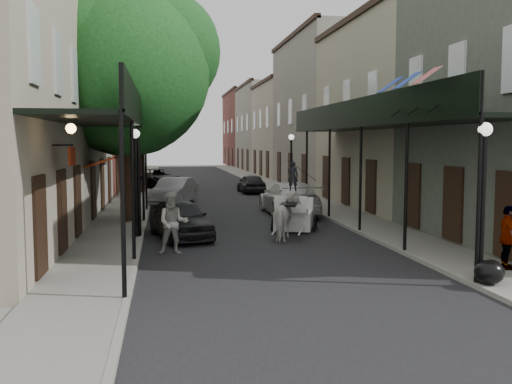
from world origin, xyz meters
name	(u,v)px	position (x,y,z in m)	size (l,w,h in m)	color
ground	(290,274)	(0.00, 0.00, 0.00)	(140.00, 140.00, 0.00)	gray
road	(217,198)	(0.00, 20.00, 0.01)	(8.00, 90.00, 0.01)	black
sidewalk_left	(132,199)	(-5.00, 20.00, 0.06)	(2.20, 90.00, 0.12)	gray
sidewalk_right	(298,196)	(5.00, 20.00, 0.06)	(2.20, 90.00, 0.12)	gray
building_row_left	(89,117)	(-8.60, 30.00, 5.25)	(5.00, 80.00, 10.50)	#9F957F
building_row_right	(314,118)	(8.60, 30.00, 5.25)	(5.00, 80.00, 10.50)	gray
gallery_left	(117,123)	(-4.79, 6.98, 4.05)	(2.20, 18.05, 4.88)	black
gallery_right	(372,125)	(4.79, 6.98, 4.05)	(2.20, 18.05, 4.88)	black
tree_near	(136,66)	(-4.20, 10.18, 6.49)	(7.31, 6.80, 9.63)	#382619
tree_far	(146,104)	(-4.25, 24.18, 5.84)	(6.45, 6.00, 8.61)	#382619
lamppost_right_near	(483,200)	(4.10, -2.00, 2.05)	(0.32, 0.32, 3.71)	black
lamppost_left	(136,181)	(-4.10, 6.00, 2.05)	(0.32, 0.32, 3.71)	black
lamppost_right_far	(291,165)	(4.10, 18.00, 2.05)	(0.32, 0.32, 3.71)	black
horse	(288,217)	(1.07, 5.06, 0.81)	(0.87, 1.91, 1.61)	silver
carriage	(295,202)	(1.87, 7.45, 1.05)	(2.15, 2.68, 2.70)	black
pedestrian_walking	(173,223)	(-2.89, 3.15, 0.95)	(0.92, 0.72, 1.90)	#A4A39B
pedestrian_sidewalk_left	(137,182)	(-4.72, 20.30, 1.04)	(1.18, 0.68, 1.83)	gray
pedestrian_sidewalk_right	(508,238)	(5.53, -0.83, 0.94)	(0.96, 0.40, 1.64)	gray
car_left_near	(180,219)	(-2.60, 6.01, 0.69)	(1.62, 4.03, 1.37)	black
car_left_mid	(174,191)	(-2.60, 16.97, 0.73)	(1.55, 4.43, 1.46)	gray
car_left_far	(158,178)	(-3.60, 28.71, 0.72)	(2.37, 5.15, 1.43)	black
car_right_near	(289,198)	(2.60, 11.80, 0.78)	(2.17, 5.34, 1.55)	silver
car_right_far	(251,183)	(2.60, 23.43, 0.64)	(1.50, 3.73, 1.27)	black
trash_bags	(490,271)	(4.32, -2.03, 0.39)	(0.93, 1.08, 0.57)	black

